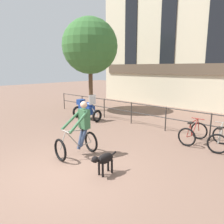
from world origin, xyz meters
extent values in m
plane|color=#7A5B4C|center=(0.00, 0.00, 0.00)|extent=(60.00, 60.00, 0.00)
cylinder|color=#2D2B28|center=(-7.50, 5.20, 0.53)|extent=(0.05, 0.05, 1.05)
cylinder|color=#2D2B28|center=(-5.62, 5.20, 0.53)|extent=(0.05, 0.05, 1.05)
cylinder|color=#2D2B28|center=(-3.75, 5.20, 0.53)|extent=(0.05, 0.05, 1.05)
cylinder|color=#2D2B28|center=(-1.88, 5.20, 0.53)|extent=(0.05, 0.05, 1.05)
cylinder|color=#2D2B28|center=(0.00, 5.20, 0.53)|extent=(0.05, 0.05, 1.05)
cylinder|color=#2D2B28|center=(1.88, 5.20, 0.53)|extent=(0.05, 0.05, 1.05)
cylinder|color=#2D2B28|center=(0.00, 5.20, 1.02)|extent=(15.00, 0.04, 0.04)
cylinder|color=#2D2B28|center=(0.00, 5.20, 0.58)|extent=(15.00, 0.04, 0.04)
cube|color=beige|center=(0.00, 11.00, 4.69)|extent=(18.00, 0.60, 9.37)
cube|color=brown|center=(0.00, 10.64, 2.60)|extent=(17.10, 0.12, 0.70)
cube|color=black|center=(-6.30, 10.67, 5.16)|extent=(1.10, 0.06, 5.25)
cube|color=black|center=(-3.15, 10.67, 5.16)|extent=(1.10, 0.06, 5.25)
cube|color=black|center=(0.00, 10.67, 5.16)|extent=(1.10, 0.06, 5.25)
torus|color=black|center=(-0.68, 0.30, 0.34)|extent=(0.68, 0.14, 0.68)
torus|color=black|center=(-0.55, 1.39, 0.34)|extent=(0.68, 0.14, 0.68)
cylinder|color=#9E998E|center=(-0.63, 0.73, 0.58)|extent=(0.09, 0.49, 0.60)
cylinder|color=#9E998E|center=(-0.59, 1.05, 0.54)|extent=(0.06, 0.23, 0.52)
cylinder|color=#9E998E|center=(-0.62, 0.83, 0.83)|extent=(0.11, 0.66, 0.10)
cylinder|color=#9E998E|center=(-0.58, 1.18, 0.31)|extent=(0.08, 0.44, 0.08)
cylinder|color=#9E998E|center=(-0.57, 1.27, 0.57)|extent=(0.05, 0.27, 0.47)
cylinder|color=#9E998E|center=(-0.67, 0.40, 0.60)|extent=(0.05, 0.23, 0.54)
cylinder|color=#9E998E|center=(-0.65, 0.50, 0.87)|extent=(0.48, 0.09, 0.03)
cube|color=black|center=(-0.58, 1.15, 0.82)|extent=(0.15, 0.25, 0.05)
cube|color=#33603D|center=(-0.58, 1.15, 1.15)|extent=(0.38, 0.26, 0.60)
sphere|color=tan|center=(-0.58, 1.15, 1.59)|extent=(0.22, 0.22, 0.22)
cylinder|color=#33603D|center=(-0.83, 0.85, 1.14)|extent=(0.22, 0.71, 0.60)
cylinder|color=#33603D|center=(-0.41, 0.80, 1.14)|extent=(0.09, 0.71, 0.60)
cylinder|color=#384766|center=(-0.66, 1.06, 0.52)|extent=(0.11, 0.31, 0.69)
cylinder|color=#384766|center=(-0.52, 1.05, 0.58)|extent=(0.17, 0.32, 0.58)
ellipsoid|color=black|center=(0.86, 0.63, 0.43)|extent=(0.26, 0.51, 0.27)
cylinder|color=black|center=(0.84, 0.44, 0.45)|extent=(0.16, 0.15, 0.15)
sphere|color=black|center=(0.83, 0.29, 0.50)|extent=(0.17, 0.17, 0.17)
cone|color=black|center=(0.83, 0.22, 0.49)|extent=(0.10, 0.11, 0.09)
cylinder|color=black|center=(0.88, 0.93, 0.48)|extent=(0.06, 0.17, 0.10)
cylinder|color=black|center=(0.77, 0.48, 0.19)|extent=(0.06, 0.06, 0.37)
cylinder|color=black|center=(0.92, 0.47, 0.19)|extent=(0.06, 0.06, 0.37)
cylinder|color=black|center=(0.79, 0.80, 0.19)|extent=(0.06, 0.06, 0.37)
cylinder|color=black|center=(0.94, 0.79, 0.19)|extent=(0.06, 0.06, 0.37)
torus|color=black|center=(-3.33, 4.27, 0.31)|extent=(0.12, 0.62, 0.62)
torus|color=black|center=(-4.92, 4.26, 0.31)|extent=(0.12, 0.62, 0.62)
cube|color=navy|center=(-4.12, 4.26, 0.53)|extent=(0.88, 0.40, 0.44)
ellipsoid|color=navy|center=(-3.93, 4.26, 0.83)|extent=(0.48, 0.32, 0.24)
cube|color=black|center=(-4.23, 4.26, 0.80)|extent=(0.56, 0.30, 0.10)
cylinder|color=#B2B2B7|center=(-3.53, 4.27, 0.49)|extent=(0.44, 0.06, 0.41)
cube|color=silver|center=(-3.66, 4.27, 1.10)|extent=(0.03, 0.44, 0.50)
cube|color=navy|center=(-4.58, 4.26, 0.89)|extent=(0.32, 0.36, 0.28)
torus|color=black|center=(1.50, 5.07, 0.33)|extent=(0.66, 0.07, 0.66)
torus|color=black|center=(1.49, 4.03, 0.33)|extent=(0.66, 0.07, 0.66)
cylinder|color=maroon|center=(1.50, 4.67, 0.56)|extent=(0.04, 0.47, 0.58)
cylinder|color=maroon|center=(1.50, 4.35, 0.53)|extent=(0.03, 0.22, 0.51)
cylinder|color=maroon|center=(1.50, 4.57, 0.81)|extent=(0.04, 0.63, 0.10)
cylinder|color=maroon|center=(1.49, 4.24, 0.31)|extent=(0.03, 0.42, 0.07)
cylinder|color=maroon|center=(1.49, 4.14, 0.55)|extent=(0.03, 0.25, 0.46)
cylinder|color=maroon|center=(1.50, 4.98, 0.59)|extent=(0.03, 0.21, 0.52)
cylinder|color=maroon|center=(1.50, 4.89, 0.84)|extent=(0.48, 0.03, 0.03)
cube|color=black|center=(1.50, 4.26, 0.80)|extent=(0.12, 0.24, 0.05)
torus|color=black|center=(2.34, 5.07, 0.33)|extent=(0.66, 0.17, 0.66)
torus|color=black|center=(2.51, 4.03, 0.33)|extent=(0.66, 0.17, 0.66)
cylinder|color=#9E998E|center=(2.41, 4.66, 0.56)|extent=(0.11, 0.47, 0.58)
cylinder|color=#9E998E|center=(2.46, 4.35, 0.53)|extent=(0.07, 0.22, 0.51)
cylinder|color=#9E998E|center=(2.42, 4.57, 0.81)|extent=(0.14, 0.63, 0.10)
cylinder|color=#9E998E|center=(2.48, 4.24, 0.31)|extent=(0.10, 0.42, 0.07)
cylinder|color=#9E998E|center=(2.50, 4.15, 0.55)|extent=(0.06, 0.25, 0.46)
cylinder|color=#9E998E|center=(2.36, 4.97, 0.59)|extent=(0.06, 0.21, 0.52)
cylinder|color=#9E998E|center=(2.37, 4.88, 0.84)|extent=(0.48, 0.11, 0.03)
cube|color=black|center=(2.48, 4.26, 0.80)|extent=(0.16, 0.26, 0.05)
cylinder|color=brown|center=(-5.88, 6.14, 1.53)|extent=(0.26, 0.26, 3.06)
sphere|color=#386B33|center=(-5.88, 6.14, 4.00)|extent=(3.40, 3.40, 3.40)
camera|label=1|loc=(4.55, -3.08, 2.72)|focal=35.00mm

